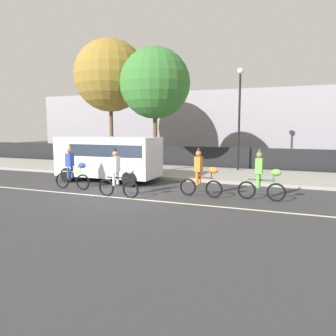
{
  "coord_description": "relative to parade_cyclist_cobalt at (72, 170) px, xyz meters",
  "views": [
    {
      "loc": [
        6.31,
        -11.09,
        2.65
      ],
      "look_at": [
        1.41,
        1.2,
        1.0
      ],
      "focal_mm": 35.0,
      "sensor_mm": 36.0,
      "label": 1
    }
  ],
  "objects": [
    {
      "name": "parade_cyclist_orange",
      "position": [
        5.57,
        0.55,
        0.0
      ],
      "size": [
        1.72,
        0.5,
        1.92
      ],
      "color": "black",
      "rests_on": "ground"
    },
    {
      "name": "sidewalk_curb",
      "position": [
        2.66,
        6.19,
        -0.77
      ],
      "size": [
        60.0,
        5.0,
        0.15
      ],
      "primitive_type": "cube",
      "color": "#9E9B93",
      "rests_on": "ground"
    },
    {
      "name": "building_backdrop",
      "position": [
        0.45,
        17.69,
        1.92
      ],
      "size": [
        28.0,
        8.0,
        5.52
      ],
      "primitive_type": "cube",
      "color": "#99939E",
      "rests_on": "ground"
    },
    {
      "name": "road_centre_line",
      "position": [
        2.66,
        -0.81,
        -0.84
      ],
      "size": [
        36.0,
        0.14,
        0.01
      ],
      "primitive_type": "cube",
      "color": "beige",
      "rests_on": "ground"
    },
    {
      "name": "parade_cyclist_lime",
      "position": [
        7.79,
        0.76,
        0.0
      ],
      "size": [
        1.72,
        0.5,
        1.92
      ],
      "color": "black",
      "rests_on": "ground"
    },
    {
      "name": "street_tree_far_corner",
      "position": [
        1.42,
        5.57,
        4.22
      ],
      "size": [
        3.91,
        3.91,
        6.88
      ],
      "color": "brown",
      "rests_on": "sidewalk_curb"
    },
    {
      "name": "fence_line",
      "position": [
        2.66,
        9.09,
        -0.14
      ],
      "size": [
        40.0,
        0.08,
        1.4
      ],
      "primitive_type": "cube",
      "color": "black",
      "rests_on": "ground"
    },
    {
      "name": "parade_cyclist_cobalt",
      "position": [
        0.0,
        0.0,
        0.0
      ],
      "size": [
        1.72,
        0.5,
        1.92
      ],
      "color": "black",
      "rests_on": "ground"
    },
    {
      "name": "ground_plane",
      "position": [
        2.66,
        -0.31,
        -0.84
      ],
      "size": [
        80.0,
        80.0,
        0.0
      ],
      "primitive_type": "plane",
      "color": "#38383A"
    },
    {
      "name": "street_lamp_post",
      "position": [
        5.71,
        7.91,
        3.15
      ],
      "size": [
        0.36,
        0.36,
        5.86
      ],
      "color": "black",
      "rests_on": "sidewalk_curb"
    },
    {
      "name": "street_tree_near_lamp",
      "position": [
        -2.46,
        7.25,
        5.1
      ],
      "size": [
        4.61,
        4.61,
        8.1
      ],
      "color": "brown",
      "rests_on": "sidewalk_curb"
    },
    {
      "name": "pedestrian_onlooker",
      "position": [
        -3.33,
        6.5,
        0.17
      ],
      "size": [
        0.32,
        0.2,
        1.62
      ],
      "color": "#33333D",
      "rests_on": "sidewalk_curb"
    },
    {
      "name": "parade_cyclist_zebra",
      "position": [
        2.69,
        -0.72,
        0.0
      ],
      "size": [
        1.72,
        0.5,
        1.92
      ],
      "color": "black",
      "rests_on": "ground"
    },
    {
      "name": "parked_van_white",
      "position": [
        0.38,
        2.39,
        0.44
      ],
      "size": [
        5.0,
        2.22,
        2.18
      ],
      "color": "white",
      "rests_on": "ground"
    }
  ]
}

